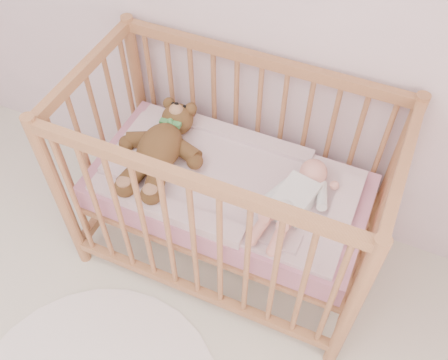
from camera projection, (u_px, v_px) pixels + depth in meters
The scene contains 5 objects.
crib at pixel (228, 189), 2.23m from camera, with size 1.36×0.76×1.00m, color #B67E4D, non-canonical shape.
mattress at pixel (228, 191), 2.24m from camera, with size 1.22×0.62×0.13m, color pink.
blanket at pixel (229, 181), 2.18m from camera, with size 1.10×0.58×0.06m, color pink, non-canonical shape.
baby at pixel (296, 196), 2.04m from camera, with size 0.26×0.53×0.13m, color white, non-canonical shape.
teddy_bear at pixel (160, 149), 2.19m from camera, with size 0.41×0.59×0.16m, color brown, non-canonical shape.
Camera 1 is at (0.90, 0.33, 2.25)m, focal length 40.00 mm.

